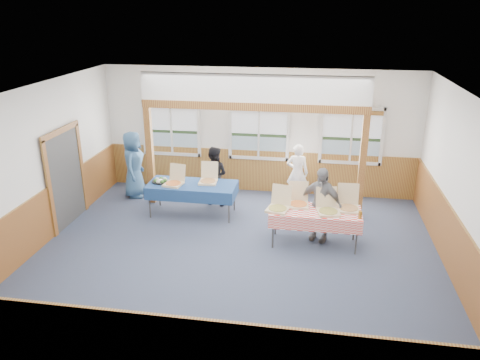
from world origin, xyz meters
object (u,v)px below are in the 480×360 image
woman_black (214,175)px  man_blue (133,164)px  table_left (192,186)px  woman_white (297,173)px  table_right (315,213)px  person_grey (320,204)px

woman_black → man_blue: 2.11m
table_left → woman_white: bearing=20.1°
table_right → person_grey: 0.28m
table_left → woman_white: woman_white is taller
woman_black → person_grey: 2.98m
woman_black → person_grey: size_ratio=0.92×
table_right → man_blue: man_blue is taller
table_right → man_blue: (-4.57, 1.90, 0.15)m
woman_white → person_grey: 2.07m
table_right → man_blue: bearing=155.3°
table_left → man_blue: (-1.75, 0.86, 0.15)m
woman_white → table_right: bearing=105.1°
woman_black → table_left: bearing=73.7°
person_grey → table_left: bearing=-172.7°
woman_white → woman_black: bearing=16.7°
table_right → woman_black: (-2.47, 1.76, 0.03)m
table_left → woman_white: (2.36, 1.20, 0.03)m
man_blue → woman_white: bearing=-90.9°
person_grey → table_right: bearing=-88.9°
table_right → person_grey: bearing=66.5°
woman_white → table_left: bearing=30.3°
woman_black → man_blue: size_ratio=0.85×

